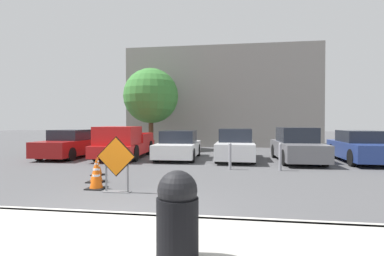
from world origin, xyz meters
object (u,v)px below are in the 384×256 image
traffic_cone_second (96,170)px  parked_car_second (179,146)px  traffic_cone_nearest (96,176)px  bollard_nearest (230,155)px  parked_car_third (235,145)px  pickup_truck (123,144)px  road_closed_sign (116,162)px  trash_bin (177,215)px  parked_car_fifth (361,147)px  parked_car_fourth (297,146)px  parked_car_nearest (71,145)px  traffic_cone_third (98,166)px  bollard_second (280,156)px

traffic_cone_second → parked_car_second: size_ratio=0.18×
traffic_cone_nearest → bollard_nearest: bearing=47.7°
parked_car_third → pickup_truck: bearing=3.5°
road_closed_sign → traffic_cone_second: road_closed_sign is taller
parked_car_second → trash_bin: size_ratio=3.83×
parked_car_fifth → bollard_nearest: 6.54m
traffic_cone_second → parked_car_fourth: bearing=40.1°
parked_car_fourth → trash_bin: parked_car_fourth is taller
traffic_cone_second → parked_car_fourth: size_ratio=0.16×
parked_car_nearest → pickup_truck: bearing=-178.8°
traffic_cone_second → bollard_nearest: bollard_nearest is taller
traffic_cone_nearest → bollard_nearest: (3.55, 3.90, 0.19)m
parked_car_second → parked_car_fourth: (5.63, -0.24, 0.08)m
parked_car_nearest → parked_car_fifth: size_ratio=0.96×
trash_bin → traffic_cone_third: bearing=123.2°
road_closed_sign → traffic_cone_second: bearing=133.4°
parked_car_fifth → bollard_nearest: (-5.83, -2.96, -0.14)m
traffic_cone_nearest → bollard_second: bollard_second is taller
parked_car_nearest → bollard_second: size_ratio=4.13×
traffic_cone_nearest → traffic_cone_second: size_ratio=0.96×
traffic_cone_third → bollard_nearest: bollard_nearest is taller
road_closed_sign → parked_car_third: parked_car_third is taller
parked_car_second → parked_car_third: size_ratio=0.92×
bollard_nearest → trash_bin: bearing=-93.3°
traffic_cone_nearest → pickup_truck: pickup_truck is taller
traffic_cone_third → pickup_truck: pickup_truck is taller
parked_car_nearest → parked_car_third: size_ratio=0.94×
traffic_cone_nearest → bollard_second: size_ratio=0.70×
parked_car_fourth → trash_bin: (-3.47, -10.89, -0.03)m
pickup_truck → traffic_cone_nearest: bearing=101.7°
road_closed_sign → traffic_cone_third: road_closed_sign is taller
parked_car_second → bollard_second: size_ratio=4.04×
road_closed_sign → pickup_truck: pickup_truck is taller
trash_bin → road_closed_sign: bearing=122.0°
parked_car_fifth → bollard_nearest: bearing=28.3°
traffic_cone_second → bollard_second: bearing=27.4°
pickup_truck → parked_car_second: (2.79, 0.24, -0.08)m
bollard_second → parked_car_third: bearing=118.2°
parked_car_fourth → bollard_second: 3.07m
parked_car_second → parked_car_fourth: 5.64m
traffic_cone_nearest → traffic_cone_second: traffic_cone_second is taller
traffic_cone_third → bollard_nearest: bearing=23.2°
trash_bin → pickup_truck: bearing=114.5°
traffic_cone_second → parked_car_nearest: 7.23m
road_closed_sign → bollard_nearest: bearing=56.4°
traffic_cone_nearest → parked_car_third: parked_car_third is taller
traffic_cone_third → pickup_truck: 4.87m
parked_car_nearest → traffic_cone_third: bearing=128.7°
pickup_truck → parked_car_fifth: (11.25, 0.11, -0.05)m
parked_car_third → traffic_cone_nearest: bearing=62.7°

